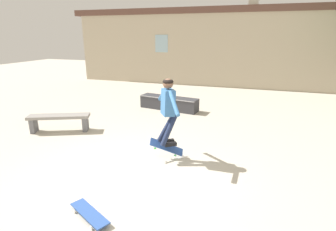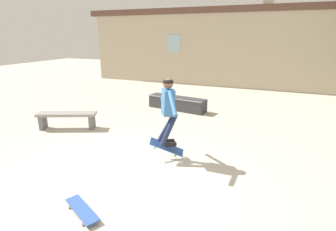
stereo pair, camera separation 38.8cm
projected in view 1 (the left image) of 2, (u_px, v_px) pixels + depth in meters
The scene contains 7 objects.
ground_plane at pixel (134, 178), 5.00m from camera, with size 40.00×40.00×0.00m, color beige.
building_backdrop at pixel (216, 46), 13.29m from camera, with size 16.28×0.52×5.11m.
park_bench at pixel (59, 119), 7.34m from camera, with size 1.67×1.02×0.48m.
skate_ledge at pixel (169, 103), 9.54m from camera, with size 2.21×0.86×0.46m.
skater at pixel (168, 106), 5.42m from camera, with size 0.85×1.17×1.43m.
skateboard_flipping at pixel (167, 147), 5.74m from camera, with size 0.66×0.53×0.47m.
skateboard_resting at pixel (89, 213), 3.92m from camera, with size 0.83×0.56×0.08m.
Camera 1 is at (2.00, -3.99, 2.63)m, focal length 28.00 mm.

